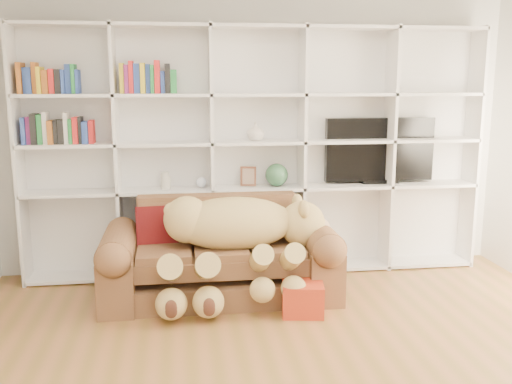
{
  "coord_description": "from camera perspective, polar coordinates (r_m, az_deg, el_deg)",
  "views": [
    {
      "loc": [
        -0.75,
        -3.1,
        1.9
      ],
      "look_at": [
        -0.1,
        1.63,
        0.95
      ],
      "focal_mm": 40.0,
      "sensor_mm": 36.0,
      "label": 1
    }
  ],
  "objects": [
    {
      "name": "wall_back",
      "position": [
        5.68,
        -0.16,
        5.73
      ],
      "size": [
        5.0,
        0.02,
        2.7
      ],
      "primitive_type": "cube",
      "color": "silver",
      "rests_on": "floor"
    },
    {
      "name": "picture_frame",
      "position": [
        5.53,
        -0.78,
        1.59
      ],
      "size": [
        0.15,
        0.06,
        0.19
      ],
      "primitive_type": "cube",
      "rotation": [
        0.0,
        0.0,
        -0.2
      ],
      "color": "#572F1E",
      "rests_on": "bookshelf"
    },
    {
      "name": "shelf_vase",
      "position": [
        5.48,
        -0.04,
        6.08
      ],
      "size": [
        0.17,
        0.17,
        0.18
      ],
      "primitive_type": "imported",
      "rotation": [
        0.0,
        0.0,
        0.03
      ],
      "color": "beige",
      "rests_on": "bookshelf"
    },
    {
      "name": "tv",
      "position": [
        5.85,
        12.24,
        4.04
      ],
      "size": [
        1.11,
        0.18,
        0.65
      ],
      "color": "black",
      "rests_on": "bookshelf"
    },
    {
      "name": "bookshelf",
      "position": [
        5.52,
        -2.45,
        5.1
      ],
      "size": [
        4.43,
        0.35,
        2.4
      ],
      "color": "white",
      "rests_on": "floor"
    },
    {
      "name": "gift_box",
      "position": [
        4.76,
        4.68,
        -10.52
      ],
      "size": [
        0.38,
        0.36,
        0.27
      ],
      "primitive_type": "cube",
      "rotation": [
        0.0,
        0.0,
        -0.16
      ],
      "color": "#AD3017",
      "rests_on": "floor"
    },
    {
      "name": "green_vase",
      "position": [
        5.57,
        2.08,
        1.72
      ],
      "size": [
        0.22,
        0.22,
        0.22
      ],
      "primitive_type": "sphere",
      "color": "#2F5D3C",
      "rests_on": "bookshelf"
    },
    {
      "name": "throw_pillow",
      "position": [
        5.12,
        -9.88,
        -3.42
      ],
      "size": [
        0.38,
        0.23,
        0.38
      ],
      "primitive_type": "cube",
      "rotation": [
        -0.24,
        0.0,
        0.09
      ],
      "color": "#560E11",
      "rests_on": "sofa"
    },
    {
      "name": "sofa",
      "position": [
        5.07,
        -3.61,
        -6.84
      ],
      "size": [
        2.03,
        0.88,
        0.86
      ],
      "color": "brown",
      "rests_on": "floor"
    },
    {
      "name": "figurine_short",
      "position": [
        5.5,
        -8.87,
        0.92
      ],
      "size": [
        0.09,
        0.09,
        0.12
      ],
      "primitive_type": "cylinder",
      "rotation": [
        0.0,
        0.0,
        -0.32
      ],
      "color": "beige",
      "rests_on": "bookshelf"
    },
    {
      "name": "figurine_tall",
      "position": [
        5.49,
        -9.09,
        1.15
      ],
      "size": [
        0.11,
        0.11,
        0.16
      ],
      "primitive_type": "cylinder",
      "rotation": [
        0.0,
        0.0,
        -0.37
      ],
      "color": "beige",
      "rests_on": "bookshelf"
    },
    {
      "name": "teddy_bear",
      "position": [
        4.84,
        -2.0,
        -4.34
      ],
      "size": [
        1.53,
        0.84,
        0.89
      ],
      "rotation": [
        0.0,
        0.0,
        -0.04
      ],
      "color": "tan",
      "rests_on": "sofa"
    },
    {
      "name": "snow_globe",
      "position": [
        5.5,
        -5.49,
        0.97
      ],
      "size": [
        0.1,
        0.1,
        0.1
      ],
      "primitive_type": "sphere",
      "color": "white",
      "rests_on": "bookshelf"
    }
  ]
}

